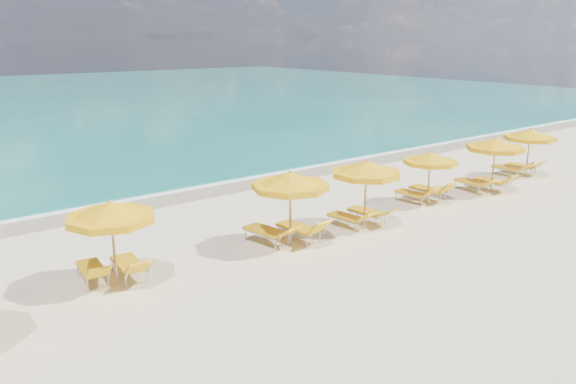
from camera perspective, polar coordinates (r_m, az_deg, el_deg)
ground_plane at (r=18.10m, az=2.92°, el=-4.67°), size 120.00×120.00×0.00m
wet_sand_band at (r=23.93m, az=-8.70°, el=0.21°), size 120.00×2.60×0.01m
foam_line at (r=24.61m, az=-9.61°, el=0.60°), size 120.00×1.20×0.03m
whitecap_far at (r=41.98m, az=-10.33°, el=6.71°), size 18.00×0.30×0.05m
umbrella_2 at (r=14.80m, az=-17.56°, el=-2.01°), size 2.30×2.30×2.31m
umbrella_3 at (r=16.82m, az=0.24°, el=1.08°), size 2.52×2.52×2.40m
umbrella_4 at (r=18.69m, az=7.95°, el=2.32°), size 3.01×3.01×2.37m
umbrella_5 at (r=22.00m, az=14.26°, el=3.31°), size 2.24×2.24×2.08m
umbrella_6 at (r=24.38m, az=20.34°, el=4.54°), size 3.00×3.00×2.35m
umbrella_7 at (r=27.74m, az=23.39°, el=5.33°), size 2.97×2.97×2.28m
lounger_2_left at (r=15.73m, az=-19.21°, el=-7.91°), size 0.78×1.80×0.80m
lounger_2_right at (r=15.71m, az=-15.81°, el=-7.60°), size 0.77×1.88×0.83m
lounger_3_left at (r=17.52m, az=-2.07°, el=-4.52°), size 0.99×2.08×0.83m
lounger_3_right at (r=17.79m, az=1.20°, el=-4.19°), size 0.80×1.97×0.92m
lounger_4_left at (r=19.11m, az=6.09°, el=-2.97°), size 0.82×1.79×0.74m
lounger_4_right at (r=19.75m, az=8.11°, el=-2.41°), size 0.80×1.86×0.68m
lounger_5_left at (r=22.33m, az=12.62°, el=-0.52°), size 0.78×1.77×0.82m
lounger_5_right at (r=22.96m, az=14.12°, el=-0.13°), size 0.73×1.88×0.90m
lounger_6_left at (r=24.59m, az=18.23°, el=0.57°), size 0.87×1.97×0.76m
lounger_6_right at (r=25.21m, az=19.98°, el=0.75°), size 0.67×1.78×0.82m
lounger_7_left at (r=27.91m, az=21.49°, el=1.97°), size 0.72×1.84×0.82m
lounger_7_right at (r=28.72m, az=22.65°, el=2.20°), size 0.81×1.82×0.78m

